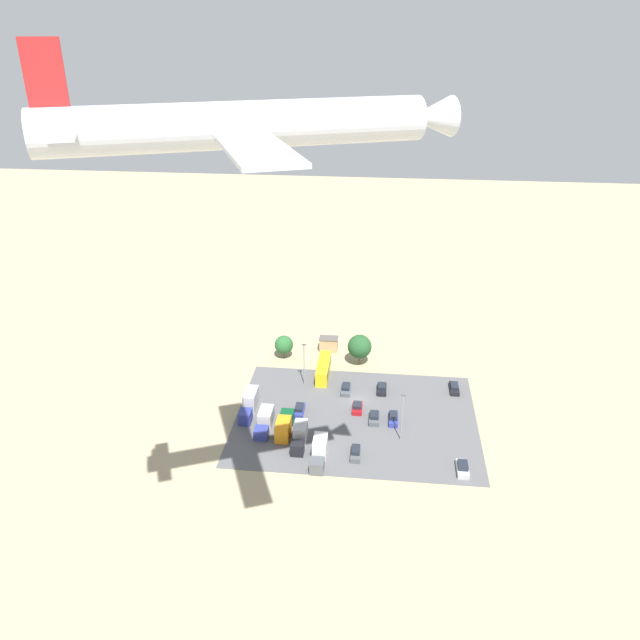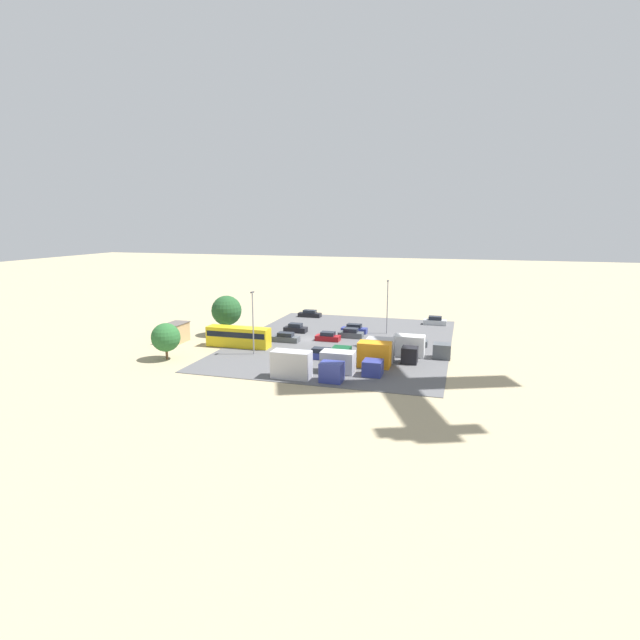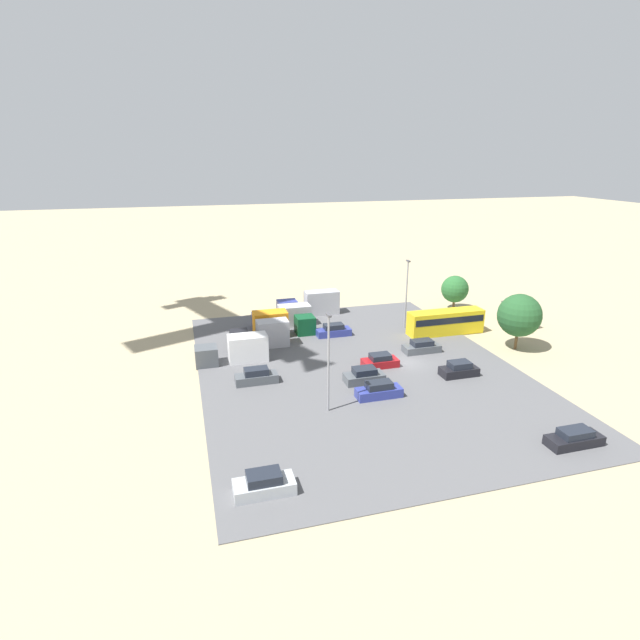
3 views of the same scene
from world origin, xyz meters
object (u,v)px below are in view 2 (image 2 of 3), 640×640
Objects in this scene: parked_truck_2 at (303,366)px; parked_truck_3 at (418,347)px; shed_building at (176,333)px; parked_car_3 at (351,334)px; parked_car_0 at (328,337)px; parked_car_7 at (435,321)px; parked_truck_1 at (348,364)px; parked_car_4 at (296,328)px; parked_car_5 at (286,338)px; parked_car_1 at (310,314)px; parked_car_6 at (413,342)px; parked_truck_0 at (365,355)px; parked_car_2 at (354,329)px; bus at (238,336)px; parked_truck_4 at (389,351)px; parked_car_8 at (321,354)px.

parked_truck_3 is at bearing 139.05° from parked_truck_2.
shed_building is 1.02× the size of parked_car_3.
parked_car_0 is 25.05m from parked_car_7.
parked_truck_1 reaches higher than parked_car_7.
parked_car_4 is 0.90× the size of parked_car_5.
parked_car_3 is 0.93× the size of parked_car_5.
parked_car_5 is 0.56× the size of parked_truck_1.
parked_car_3 reaches higher than parked_car_0.
parked_car_6 is at bearing -128.88° from parked_car_1.
parked_car_1 is 37.55m from parked_truck_0.
parked_car_7 reaches higher than parked_car_5.
parked_car_2 is at bearing -77.03° from parked_car_4.
parked_truck_2 is at bearing 63.81° from shed_building.
bus is at bearing 89.79° from shed_building.
parked_car_5 is at bearing 56.28° from parked_truck_0.
parked_car_1 is at bearing -154.35° from parked_car_0.
parked_truck_0 is 1.00× the size of parked_truck_1.
parked_car_5 is at bearing 132.82° from parked_car_7.
shed_building is at bearing -106.09° from parked_truck_1.
parked_truck_2 reaches higher than shed_building.
bus is 27.85m from parked_car_1.
parked_car_6 is (6.59, 11.31, 0.01)m from parked_car_2.
parked_car_7 is (-14.11, 23.99, 0.01)m from parked_car_4.
parked_car_0 is (-8.03, 12.72, -1.09)m from bus.
parked_car_2 is 0.56× the size of parked_truck_3.
parked_car_6 is 24.59m from parked_truck_2.
parked_car_3 is 0.58× the size of parked_truck_4.
parked_truck_3 is (-5.37, 13.55, 0.74)m from parked_car_8.
parked_car_4 is 0.89× the size of parked_car_8.
parked_car_7 is at bearing 154.26° from parked_car_8.
parked_truck_3 is at bearing 177.86° from parked_car_7.
parked_car_6 is (-8.50, 27.04, -1.03)m from bus.
parked_truck_3 is (-11.21, 8.19, 0.10)m from parked_truck_1.
parked_car_3 is (3.65, 0.20, -0.01)m from parked_car_2.
bus is 2.54× the size of parked_car_0.
parked_truck_0 is (1.86, 6.87, 0.91)m from parked_car_8.
parked_car_2 is 18.33m from parked_car_8.
parked_truck_2 reaches higher than parked_car_4.
bus is at bearing 132.44° from parked_car_7.
parked_truck_2 reaches higher than parked_truck_3.
bus is 2.28× the size of parked_car_5.
parked_car_7 is 32.79m from parked_truck_0.
parked_car_6 is at bearing 59.78° from parked_car_2.
shed_building reaches higher than parked_car_8.
parked_truck_3 is (6.36, 1.35, 0.73)m from parked_car_6.
parked_truck_4 reaches higher than parked_truck_1.
parked_car_6 is at bearing 172.93° from parked_car_7.
parked_truck_3 reaches higher than parked_car_4.
parked_truck_3 reaches higher than parked_car_2.
parked_truck_4 is at bearing 32.97° from parked_car_3.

